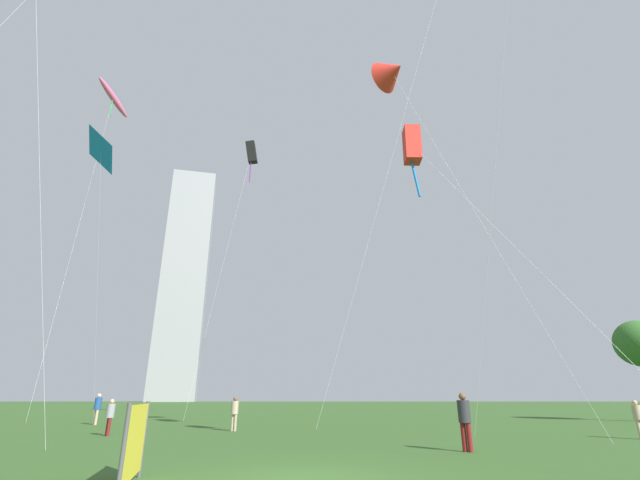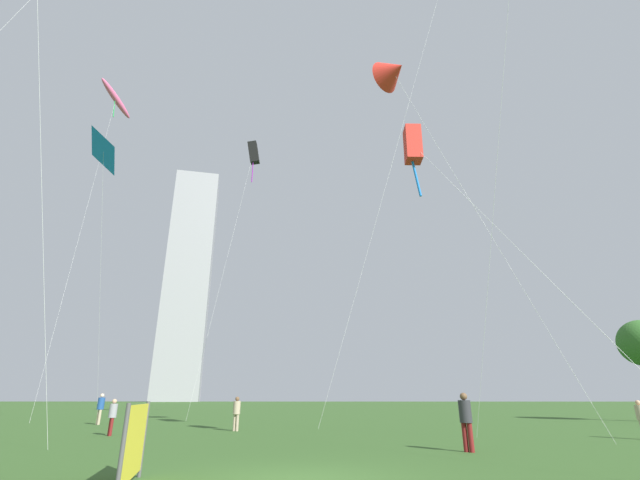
{
  "view_description": "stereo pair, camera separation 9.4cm",
  "coord_description": "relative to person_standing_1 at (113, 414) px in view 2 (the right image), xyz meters",
  "views": [
    {
      "loc": [
        0.35,
        -10.31,
        1.71
      ],
      "look_at": [
        0.28,
        10.02,
        9.13
      ],
      "focal_mm": 24.02,
      "sensor_mm": 36.0,
      "label": 1
    },
    {
      "loc": [
        0.44,
        -10.31,
        1.71
      ],
      "look_at": [
        0.28,
        10.02,
        9.13
      ],
      "focal_mm": 24.02,
      "sensor_mm": 36.0,
      "label": 2
    }
  ],
  "objects": [
    {
      "name": "person_standing_2",
      "position": [
        5.21,
        2.82,
        0.06
      ],
      "size": [
        0.37,
        0.37,
        1.68
      ],
      "rotation": [
        0.0,
        0.0,
        5.9
      ],
      "color": "tan",
      "rests_on": "ground"
    },
    {
      "name": "kite_flying_3",
      "position": [
        13.54,
        -5.83,
        10.63
      ],
      "size": [
        4.47,
        7.11,
        12.43
      ],
      "color": "silver",
      "rests_on": "ground"
    },
    {
      "name": "kite_flying_5",
      "position": [
        -5.75,
        4.91,
        17.01
      ],
      "size": [
        2.81,
        10.0,
        19.01
      ],
      "color": "silver",
      "rests_on": "ground"
    },
    {
      "name": "person_standing_1",
      "position": [
        0.0,
        0.0,
        0.0
      ],
      "size": [
        0.35,
        0.35,
        1.58
      ],
      "rotation": [
        0.0,
        0.0,
        2.27
      ],
      "color": "maroon",
      "rests_on": "ground"
    },
    {
      "name": "kite_flying_0",
      "position": [
        13.77,
        -1.65,
        18.17
      ],
      "size": [
        8.22,
        2.95,
        20.08
      ],
      "color": "silver",
      "rests_on": "ground"
    },
    {
      "name": "kite_flying_4",
      "position": [
        2.86,
        15.71,
        23.53
      ],
      "size": [
        3.81,
        3.62,
        25.68
      ],
      "color": "silver",
      "rests_on": "ground"
    },
    {
      "name": "distant_highrise_0",
      "position": [
        -38.68,
        127.61,
        39.03
      ],
      "size": [
        18.82,
        21.38,
        79.88
      ],
      "primitive_type": "cube",
      "rotation": [
        0.0,
        0.0,
        0.23
      ],
      "color": "#939399",
      "rests_on": "ground"
    },
    {
      "name": "person_standing_4",
      "position": [
        -4.52,
        7.98,
        0.16
      ],
      "size": [
        0.41,
        0.41,
        1.86
      ],
      "rotation": [
        0.0,
        0.0,
        5.53
      ],
      "color": "tan",
      "rests_on": "ground"
    },
    {
      "name": "event_banner",
      "position": [
        5.93,
        -11.72,
        -0.07
      ],
      "size": [
        0.66,
        2.51,
        1.59
      ],
      "color": "#4C4C4C",
      "rests_on": "ground"
    },
    {
      "name": "kite_flying_8",
      "position": [
        -12.85,
        17.14,
        31.29
      ],
      "size": [
        4.23,
        9.94,
        33.69
      ],
      "color": "silver",
      "rests_on": "ground"
    },
    {
      "name": "person_standing_5",
      "position": [
        14.48,
        -5.91,
        0.14
      ],
      "size": [
        0.4,
        0.4,
        1.81
      ],
      "rotation": [
        0.0,
        0.0,
        5.66
      ],
      "color": "maroon",
      "rests_on": "ground"
    }
  ]
}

